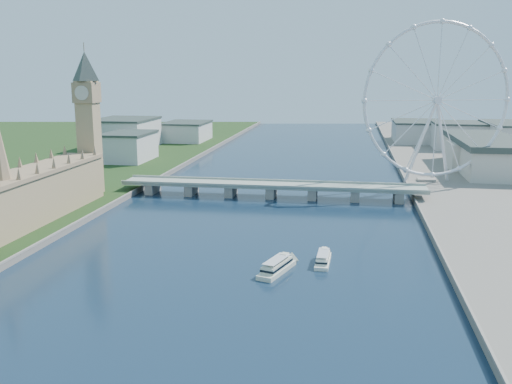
# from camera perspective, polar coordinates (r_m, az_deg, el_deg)

# --- Properties ---
(parliament_range) EXTENTS (24.00, 200.00, 70.00)m
(parliament_range) POSITION_cam_1_polar(r_m,az_deg,el_deg) (334.91, -23.99, -1.32)
(parliament_range) COLOR tan
(parliament_range) RESTS_ON ground
(big_ben) EXTENTS (20.02, 20.02, 110.00)m
(big_ben) POSITION_cam_1_polar(r_m,az_deg,el_deg) (421.93, -16.52, 8.37)
(big_ben) COLOR tan
(big_ben) RESTS_ON ground
(westminster_bridge) EXTENTS (220.00, 22.00, 9.50)m
(westminster_bridge) POSITION_cam_1_polar(r_m,az_deg,el_deg) (413.77, 1.55, 0.41)
(westminster_bridge) COLOR gray
(westminster_bridge) RESTS_ON ground
(london_eye) EXTENTS (113.60, 39.12, 124.30)m
(london_eye) POSITION_cam_1_polar(r_m,az_deg,el_deg) (462.00, 17.66, 8.69)
(london_eye) COLOR silver
(london_eye) RESTS_ON ground
(county_hall) EXTENTS (54.00, 144.00, 35.00)m
(county_hall) POSITION_cam_1_polar(r_m,az_deg,el_deg) (552.49, 21.78, 1.78)
(county_hall) COLOR beige
(county_hall) RESTS_ON ground
(city_skyline) EXTENTS (505.00, 280.00, 32.00)m
(city_skyline) POSITION_cam_1_polar(r_m,az_deg,el_deg) (665.94, 7.98, 5.59)
(city_skyline) COLOR beige
(city_skyline) RESTS_ON ground
(tour_boat_near) EXTENTS (16.81, 31.35, 6.73)m
(tour_boat_near) POSITION_cam_1_polar(r_m,az_deg,el_deg) (261.77, 2.09, -8.01)
(tour_boat_near) COLOR beige
(tour_boat_near) RESTS_ON ground
(tour_boat_far) EXTENTS (7.57, 26.51, 5.78)m
(tour_boat_far) POSITION_cam_1_polar(r_m,az_deg,el_deg) (274.98, 6.71, -7.09)
(tour_boat_far) COLOR white
(tour_boat_far) RESTS_ON ground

